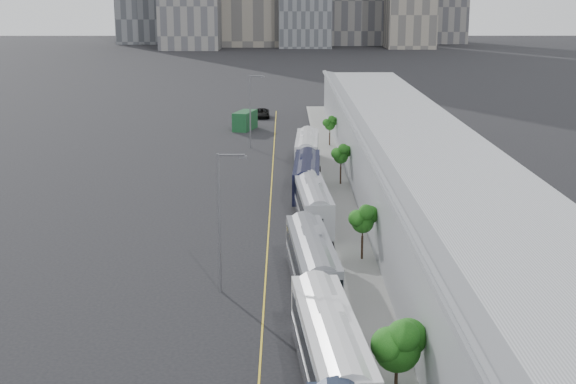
{
  "coord_description": "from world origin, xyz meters",
  "views": [
    {
      "loc": [
        -0.15,
        -6.41,
        20.16
      ],
      "look_at": [
        0.21,
        62.93,
        3.0
      ],
      "focal_mm": 50.0,
      "sensor_mm": 36.0,
      "label": 1
    }
  ],
  "objects_px": {
    "bus_3": "(312,267)",
    "bus_6": "(307,153)",
    "shipping_container": "(245,121)",
    "suv": "(262,113)",
    "bus_4": "(313,207)",
    "bus_2": "(330,357)",
    "street_lamp_far": "(251,107)",
    "street_lamp_near": "(222,214)",
    "bus_5": "(307,179)"
  },
  "relations": [
    {
      "from": "bus_4",
      "to": "suv",
      "type": "distance_m",
      "value": 64.55
    },
    {
      "from": "bus_5",
      "to": "street_lamp_near",
      "type": "relative_size",
      "value": 1.33
    },
    {
      "from": "bus_4",
      "to": "street_lamp_near",
      "type": "bearing_deg",
      "value": -115.44
    },
    {
      "from": "bus_6",
      "to": "shipping_container",
      "type": "height_order",
      "value": "bus_6"
    },
    {
      "from": "bus_3",
      "to": "street_lamp_far",
      "type": "height_order",
      "value": "street_lamp_far"
    },
    {
      "from": "bus_4",
      "to": "street_lamp_far",
      "type": "height_order",
      "value": "street_lamp_far"
    },
    {
      "from": "bus_2",
      "to": "bus_3",
      "type": "relative_size",
      "value": 1.06
    },
    {
      "from": "street_lamp_far",
      "to": "bus_4",
      "type": "bearing_deg",
      "value": -79.39
    },
    {
      "from": "bus_5",
      "to": "street_lamp_far",
      "type": "relative_size",
      "value": 1.33
    },
    {
      "from": "bus_3",
      "to": "suv",
      "type": "relative_size",
      "value": 2.44
    },
    {
      "from": "suv",
      "to": "bus_2",
      "type": "bearing_deg",
      "value": -87.85
    },
    {
      "from": "bus_2",
      "to": "bus_6",
      "type": "distance_m",
      "value": 56.06
    },
    {
      "from": "street_lamp_near",
      "to": "suv",
      "type": "distance_m",
      "value": 81.12
    },
    {
      "from": "bus_2",
      "to": "bus_3",
      "type": "height_order",
      "value": "bus_2"
    },
    {
      "from": "street_lamp_near",
      "to": "suv",
      "type": "relative_size",
      "value": 1.8
    },
    {
      "from": "shipping_container",
      "to": "bus_3",
      "type": "bearing_deg",
      "value": -66.59
    },
    {
      "from": "bus_4",
      "to": "bus_6",
      "type": "distance_m",
      "value": 25.31
    },
    {
      "from": "bus_3",
      "to": "bus_6",
      "type": "height_order",
      "value": "bus_3"
    },
    {
      "from": "bus_3",
      "to": "street_lamp_near",
      "type": "bearing_deg",
      "value": -179.0
    },
    {
      "from": "bus_2",
      "to": "bus_6",
      "type": "bearing_deg",
      "value": 84.82
    },
    {
      "from": "bus_4",
      "to": "bus_6",
      "type": "height_order",
      "value": "bus_6"
    },
    {
      "from": "street_lamp_near",
      "to": "bus_6",
      "type": "bearing_deg",
      "value": 80.52
    },
    {
      "from": "bus_4",
      "to": "suv",
      "type": "bearing_deg",
      "value": 92.34
    },
    {
      "from": "bus_4",
      "to": "bus_3",
      "type": "bearing_deg",
      "value": -95.45
    },
    {
      "from": "bus_2",
      "to": "street_lamp_far",
      "type": "xyz_separation_m",
      "value": [
        -6.71,
        67.53,
        3.89
      ]
    },
    {
      "from": "shipping_container",
      "to": "suv",
      "type": "distance_m",
      "value": 12.61
    },
    {
      "from": "bus_6",
      "to": "street_lamp_near",
      "type": "height_order",
      "value": "street_lamp_near"
    },
    {
      "from": "bus_4",
      "to": "bus_5",
      "type": "bearing_deg",
      "value": 87.87
    },
    {
      "from": "shipping_container",
      "to": "bus_6",
      "type": "bearing_deg",
      "value": -55.04
    },
    {
      "from": "bus_2",
      "to": "street_lamp_near",
      "type": "relative_size",
      "value": 1.43
    },
    {
      "from": "bus_6",
      "to": "bus_2",
      "type": "bearing_deg",
      "value": -87.79
    },
    {
      "from": "street_lamp_far",
      "to": "shipping_container",
      "type": "xyz_separation_m",
      "value": [
        -1.62,
        15.07,
        -4.19
      ]
    },
    {
      "from": "street_lamp_far",
      "to": "suv",
      "type": "height_order",
      "value": "street_lamp_far"
    },
    {
      "from": "street_lamp_near",
      "to": "shipping_container",
      "type": "bearing_deg",
      "value": 91.41
    },
    {
      "from": "bus_3",
      "to": "bus_4",
      "type": "distance_m",
      "value": 16.19
    },
    {
      "from": "shipping_container",
      "to": "street_lamp_far",
      "type": "bearing_deg",
      "value": -67.05
    },
    {
      "from": "bus_2",
      "to": "street_lamp_near",
      "type": "xyz_separation_m",
      "value": [
        -6.65,
        14.02,
        3.89
      ]
    },
    {
      "from": "bus_3",
      "to": "shipping_container",
      "type": "distance_m",
      "value": 68.48
    },
    {
      "from": "bus_6",
      "to": "street_lamp_far",
      "type": "relative_size",
      "value": 1.34
    },
    {
      "from": "street_lamp_far",
      "to": "shipping_container",
      "type": "bearing_deg",
      "value": 96.15
    },
    {
      "from": "bus_3",
      "to": "bus_4",
      "type": "relative_size",
      "value": 1.03
    },
    {
      "from": "bus_5",
      "to": "street_lamp_far",
      "type": "bearing_deg",
      "value": 107.27
    },
    {
      "from": "bus_5",
      "to": "suv",
      "type": "bearing_deg",
      "value": 99.17
    },
    {
      "from": "bus_2",
      "to": "bus_4",
      "type": "height_order",
      "value": "bus_2"
    },
    {
      "from": "bus_4",
      "to": "bus_5",
      "type": "xyz_separation_m",
      "value": [
        -0.22,
        11.17,
        0.01
      ]
    },
    {
      "from": "shipping_container",
      "to": "bus_2",
      "type": "bearing_deg",
      "value": -67.44
    },
    {
      "from": "bus_3",
      "to": "bus_6",
      "type": "xyz_separation_m",
      "value": [
        0.82,
        41.49,
        -0.01
      ]
    },
    {
      "from": "bus_2",
      "to": "shipping_container",
      "type": "distance_m",
      "value": 83.02
    },
    {
      "from": "bus_6",
      "to": "bus_3",
      "type": "bearing_deg",
      "value": -88.54
    },
    {
      "from": "bus_5",
      "to": "street_lamp_near",
      "type": "distance_m",
      "value": 28.95
    }
  ]
}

